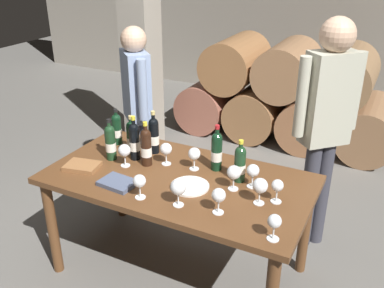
{
  "coord_description": "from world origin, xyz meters",
  "views": [
    {
      "loc": [
        1.16,
        -2.1,
        2.12
      ],
      "look_at": [
        0.0,
        0.2,
        0.91
      ],
      "focal_mm": 40.03,
      "sensor_mm": 36.0,
      "label": 1
    }
  ],
  "objects_px": {
    "wine_glass_3": "(274,222)",
    "wine_bottle_1": "(110,142)",
    "wine_bottle_7": "(240,163)",
    "wine_glass_5": "(234,173)",
    "leather_ledger": "(82,166)",
    "sommelier_presenting": "(326,117)",
    "wine_bottle_2": "(117,129)",
    "wine_bottle_4": "(217,151)",
    "wine_bottle_0": "(146,147)",
    "serving_plate": "(190,186)",
    "wine_glass_7": "(260,186)",
    "wine_bottle_3": "(134,141)",
    "wine_bottle_5": "(154,135)",
    "wine_glass_1": "(124,151)",
    "wine_glass_0": "(219,196)",
    "wine_glass_10": "(253,171)",
    "wine_glass_4": "(178,188)",
    "wine_glass_8": "(278,186)",
    "tasting_notebook": "(118,183)",
    "wine_glass_6": "(194,154)",
    "wine_bottle_6": "(132,137)",
    "wine_glass_2": "(166,149)",
    "wine_glass_9": "(139,182)",
    "dining_table": "(178,189)",
    "taster_seated_left": "(137,101)"
  },
  "relations": [
    {
      "from": "wine_bottle_3",
      "to": "wine_bottle_7",
      "type": "xyz_separation_m",
      "value": [
        0.76,
        0.04,
        -0.01
      ]
    },
    {
      "from": "wine_bottle_7",
      "to": "tasting_notebook",
      "type": "height_order",
      "value": "wine_bottle_7"
    },
    {
      "from": "wine_bottle_0",
      "to": "tasting_notebook",
      "type": "height_order",
      "value": "wine_bottle_0"
    },
    {
      "from": "wine_bottle_4",
      "to": "wine_bottle_3",
      "type": "bearing_deg",
      "value": -168.74
    },
    {
      "from": "wine_glass_5",
      "to": "wine_glass_6",
      "type": "relative_size",
      "value": 1.02
    },
    {
      "from": "leather_ledger",
      "to": "sommelier_presenting",
      "type": "xyz_separation_m",
      "value": [
        1.38,
        0.93,
        0.27
      ]
    },
    {
      "from": "wine_glass_0",
      "to": "wine_glass_1",
      "type": "xyz_separation_m",
      "value": [
        -0.78,
        0.23,
        0.0
      ]
    },
    {
      "from": "wine_bottle_3",
      "to": "wine_bottle_7",
      "type": "height_order",
      "value": "wine_bottle_3"
    },
    {
      "from": "wine_glass_0",
      "to": "sommelier_presenting",
      "type": "bearing_deg",
      "value": 70.4
    },
    {
      "from": "wine_bottle_0",
      "to": "wine_glass_8",
      "type": "bearing_deg",
      "value": -3.31
    },
    {
      "from": "wine_bottle_1",
      "to": "wine_glass_2",
      "type": "relative_size",
      "value": 1.92
    },
    {
      "from": "wine_bottle_2",
      "to": "wine_bottle_4",
      "type": "relative_size",
      "value": 0.86
    },
    {
      "from": "dining_table",
      "to": "wine_glass_6",
      "type": "height_order",
      "value": "wine_glass_6"
    },
    {
      "from": "wine_bottle_1",
      "to": "leather_ledger",
      "type": "distance_m",
      "value": 0.25
    },
    {
      "from": "wine_bottle_1",
      "to": "wine_bottle_2",
      "type": "relative_size",
      "value": 1.09
    },
    {
      "from": "wine_glass_7",
      "to": "sommelier_presenting",
      "type": "distance_m",
      "value": 0.85
    },
    {
      "from": "wine_bottle_7",
      "to": "wine_glass_5",
      "type": "xyz_separation_m",
      "value": [
        0.01,
        -0.11,
        -0.01
      ]
    },
    {
      "from": "wine_bottle_7",
      "to": "wine_glass_5",
      "type": "height_order",
      "value": "wine_bottle_7"
    },
    {
      "from": "wine_bottle_0",
      "to": "wine_glass_6",
      "type": "bearing_deg",
      "value": 15.08
    },
    {
      "from": "wine_bottle_0",
      "to": "wine_bottle_6",
      "type": "height_order",
      "value": "wine_bottle_0"
    },
    {
      "from": "wine_glass_2",
      "to": "taster_seated_left",
      "type": "relative_size",
      "value": 0.1
    },
    {
      "from": "wine_bottle_3",
      "to": "wine_glass_7",
      "type": "relative_size",
      "value": 1.94
    },
    {
      "from": "wine_glass_5",
      "to": "wine_bottle_4",
      "type": "bearing_deg",
      "value": 136.22
    },
    {
      "from": "wine_glass_0",
      "to": "wine_glass_10",
      "type": "relative_size",
      "value": 1.0
    },
    {
      "from": "wine_glass_4",
      "to": "wine_glass_8",
      "type": "bearing_deg",
      "value": 30.75
    },
    {
      "from": "wine_bottle_0",
      "to": "wine_bottle_7",
      "type": "relative_size",
      "value": 1.11
    },
    {
      "from": "tasting_notebook",
      "to": "serving_plate",
      "type": "bearing_deg",
      "value": 28.17
    },
    {
      "from": "dining_table",
      "to": "wine_glass_3",
      "type": "relative_size",
      "value": 11.59
    },
    {
      "from": "wine_bottle_6",
      "to": "wine_glass_9",
      "type": "height_order",
      "value": "wine_bottle_6"
    },
    {
      "from": "wine_bottle_5",
      "to": "wine_glass_3",
      "type": "xyz_separation_m",
      "value": [
        1.06,
        -0.59,
        -0.03
      ]
    },
    {
      "from": "wine_glass_2",
      "to": "wine_glass_10",
      "type": "xyz_separation_m",
      "value": [
        0.62,
        -0.02,
        -0.0
      ]
    },
    {
      "from": "wine_bottle_2",
      "to": "wine_glass_5",
      "type": "height_order",
      "value": "wine_bottle_2"
    },
    {
      "from": "wine_bottle_0",
      "to": "serving_plate",
      "type": "height_order",
      "value": "wine_bottle_0"
    },
    {
      "from": "tasting_notebook",
      "to": "wine_bottle_4",
      "type": "bearing_deg",
      "value": 50.12
    },
    {
      "from": "wine_bottle_2",
      "to": "dining_table",
      "type": "bearing_deg",
      "value": -20.76
    },
    {
      "from": "wine_bottle_5",
      "to": "tasting_notebook",
      "type": "relative_size",
      "value": 1.43
    },
    {
      "from": "wine_glass_1",
      "to": "wine_glass_2",
      "type": "relative_size",
      "value": 1.02
    },
    {
      "from": "wine_bottle_0",
      "to": "wine_glass_0",
      "type": "xyz_separation_m",
      "value": [
        0.66,
        -0.31,
        -0.02
      ]
    },
    {
      "from": "wine_glass_7",
      "to": "wine_glass_8",
      "type": "relative_size",
      "value": 1.12
    },
    {
      "from": "wine_glass_2",
      "to": "wine_glass_3",
      "type": "distance_m",
      "value": 1.01
    },
    {
      "from": "wine_glass_3",
      "to": "wine_bottle_1",
      "type": "bearing_deg",
      "value": 164.07
    },
    {
      "from": "wine_bottle_5",
      "to": "wine_glass_1",
      "type": "height_order",
      "value": "wine_bottle_5"
    },
    {
      "from": "wine_bottle_3",
      "to": "wine_glass_5",
      "type": "bearing_deg",
      "value": -5.69
    },
    {
      "from": "wine_bottle_6",
      "to": "wine_glass_8",
      "type": "relative_size",
      "value": 1.92
    },
    {
      "from": "wine_glass_2",
      "to": "serving_plate",
      "type": "bearing_deg",
      "value": -35.38
    },
    {
      "from": "leather_ledger",
      "to": "wine_bottle_5",
      "type": "bearing_deg",
      "value": 42.46
    },
    {
      "from": "wine_bottle_1",
      "to": "wine_glass_7",
      "type": "relative_size",
      "value": 1.83
    },
    {
      "from": "wine_glass_3",
      "to": "leather_ledger",
      "type": "distance_m",
      "value": 1.38
    },
    {
      "from": "leather_ledger",
      "to": "sommelier_presenting",
      "type": "height_order",
      "value": "sommelier_presenting"
    },
    {
      "from": "wine_glass_0",
      "to": "dining_table",
      "type": "bearing_deg",
      "value": 147.23
    }
  ]
}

